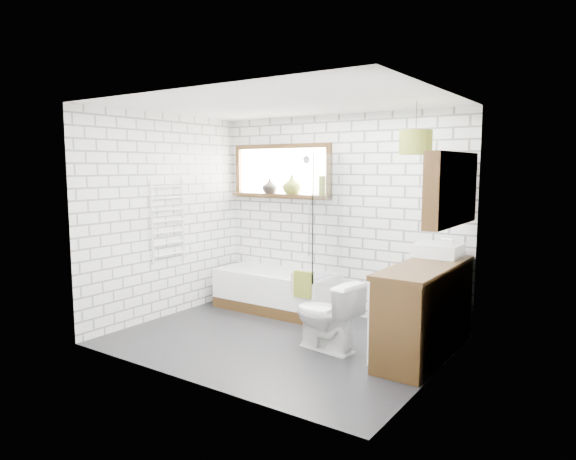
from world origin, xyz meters
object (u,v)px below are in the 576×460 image
Objects in this scene: pendant at (416,142)px; toilet at (326,315)px; bathtub at (276,291)px; vanity at (425,310)px; basin at (438,250)px.

toilet is at bearing -141.87° from pendant.
toilet reaches higher than bathtub.
vanity is at bearing -28.28° from pendant.
basin is 0.65× the size of toilet.
pendant is at bearing 151.72° from vanity.
bathtub is 2.21m from vanity.
basin is 1.19m from pendant.
vanity is 3.35× the size of basin.
vanity is (2.15, -0.46, 0.20)m from bathtub.
pendant reaches higher than basin.
bathtub is 1.56m from toilet.
basin is 1.47× the size of pendant.
bathtub is 2.71m from pendant.
basin is 1.39m from toilet.
bathtub is 1.00× the size of vanity.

